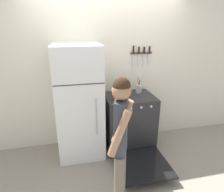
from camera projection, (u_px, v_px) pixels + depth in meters
ground_plane at (108, 137)px, 3.81m from camera, size 14.00×14.00×0.00m
wall_back at (107, 71)px, 3.40m from camera, size 10.00×0.06×2.55m
refrigerator at (79, 103)px, 3.10m from camera, size 0.70×0.69×1.77m
stove_range at (130, 123)px, 3.38m from camera, size 0.80×1.38×0.93m
dutch_oven_pot at (121, 96)px, 3.09m from camera, size 0.30×0.26×0.15m
tea_kettle at (118, 90)px, 3.32m from camera, size 0.20×0.16×0.24m
utensil_jar at (139, 89)px, 3.40m from camera, size 0.10×0.11×0.27m
person at (121, 142)px, 2.04m from camera, size 0.33×0.38×1.58m
wall_knife_strip at (141, 53)px, 3.38m from camera, size 0.38×0.03×0.36m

